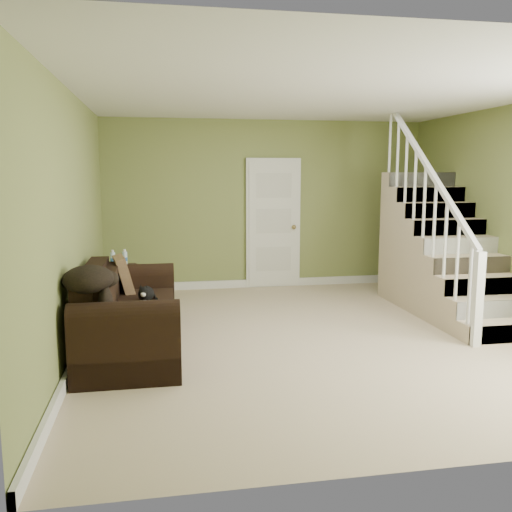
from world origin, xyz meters
name	(u,v)px	position (x,y,z in m)	size (l,w,h in m)	color
floor	(315,336)	(0.00, 0.00, 0.00)	(5.00, 5.50, 0.01)	#C1A98B
ceiling	(319,94)	(0.00, 0.00, 2.60)	(5.00, 5.50, 0.01)	white
wall_back	(267,205)	(0.00, 2.75, 1.30)	(5.00, 0.04, 2.60)	olive
wall_front	(453,259)	(0.00, -2.75, 1.30)	(5.00, 0.04, 2.60)	olive
wall_left	(73,223)	(-2.50, 0.00, 1.30)	(0.04, 5.50, 2.60)	olive
baseboard_back	(267,283)	(0.00, 2.72, 0.06)	(5.00, 0.04, 0.12)	white
baseboard_left	(82,344)	(-2.47, 0.00, 0.06)	(0.04, 5.50, 0.12)	white
door	(273,224)	(0.10, 2.71, 1.01)	(0.86, 0.12, 2.02)	white
staircase	(440,261)	(1.99, 0.97, 0.64)	(1.00, 2.51, 2.82)	#C1A98B
sofa	(126,319)	(-2.02, -0.09, 0.32)	(0.93, 2.15, 0.85)	black
side_table	(121,289)	(-2.18, 1.53, 0.30)	(0.58, 0.58, 0.82)	black
cat	(146,294)	(-1.82, 0.06, 0.54)	(0.21, 0.44, 0.21)	black
banana	(147,315)	(-1.80, -0.59, 0.49)	(0.05, 0.18, 0.05)	yellow
throw_pillow	(124,275)	(-2.07, 0.62, 0.64)	(0.11, 0.43, 0.43)	#482D1C
throw_blanket	(88,279)	(-2.28, -0.77, 0.88)	(0.43, 0.56, 0.23)	black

